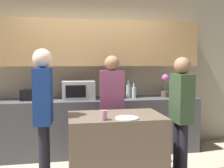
{
  "coord_description": "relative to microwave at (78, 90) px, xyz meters",
  "views": [
    {
      "loc": [
        -0.41,
        -2.87,
        1.53
      ],
      "look_at": [
        0.18,
        0.4,
        1.24
      ],
      "focal_mm": 42.0,
      "sensor_mm": 36.0,
      "label": 1
    }
  ],
  "objects": [
    {
      "name": "back_wall",
      "position": [
        0.2,
        0.27,
        0.47
      ],
      "size": [
        6.4,
        0.4,
        2.7
      ],
      "color": "#B2A893",
      "rests_on": "ground_plane"
    },
    {
      "name": "back_counter",
      "position": [
        0.2,
        0.0,
        -0.61
      ],
      "size": [
        3.6,
        0.62,
        0.91
      ],
      "color": "#4C4C51",
      "rests_on": "ground_plane"
    },
    {
      "name": "kitchen_island",
      "position": [
        0.38,
        -1.23,
        -0.62
      ],
      "size": [
        1.12,
        0.72,
        0.89
      ],
      "color": "brown",
      "rests_on": "ground_plane"
    },
    {
      "name": "microwave",
      "position": [
        0.0,
        0.0,
        0.0
      ],
      "size": [
        0.52,
        0.39,
        0.3
      ],
      "color": "#B7BABC",
      "rests_on": "back_counter"
    },
    {
      "name": "toaster",
      "position": [
        -0.77,
        0.0,
        -0.06
      ],
      "size": [
        0.26,
        0.16,
        0.18
      ],
      "color": "black",
      "rests_on": "back_counter"
    },
    {
      "name": "potted_plant",
      "position": [
        1.49,
        0.0,
        0.05
      ],
      "size": [
        0.14,
        0.14,
        0.39
      ],
      "color": "brown",
      "rests_on": "back_counter"
    },
    {
      "name": "bottle_0",
      "position": [
        0.49,
        -0.08,
        -0.05
      ],
      "size": [
        0.08,
        0.08,
        0.27
      ],
      "color": "maroon",
      "rests_on": "back_counter"
    },
    {
      "name": "bottle_1",
      "position": [
        0.58,
        0.07,
        -0.03
      ],
      "size": [
        0.07,
        0.07,
        0.31
      ],
      "color": "#194723",
      "rests_on": "back_counter"
    },
    {
      "name": "bottle_2",
      "position": [
        0.67,
        -0.03,
        -0.03
      ],
      "size": [
        0.09,
        0.09,
        0.3
      ],
      "color": "silver",
      "rests_on": "back_counter"
    },
    {
      "name": "bottle_3",
      "position": [
        0.77,
        0.06,
        -0.04
      ],
      "size": [
        0.06,
        0.06,
        0.3
      ],
      "color": "#472814",
      "rests_on": "back_counter"
    },
    {
      "name": "bottle_4",
      "position": [
        0.84,
        0.03,
        -0.03
      ],
      "size": [
        0.07,
        0.07,
        0.3
      ],
      "color": "silver",
      "rests_on": "back_counter"
    },
    {
      "name": "bottle_5",
      "position": [
        0.94,
        0.01,
        -0.06
      ],
      "size": [
        0.08,
        0.08,
        0.25
      ],
      "color": "silver",
      "rests_on": "back_counter"
    },
    {
      "name": "plate_on_island",
      "position": [
        0.47,
        -1.46,
        -0.17
      ],
      "size": [
        0.26,
        0.26,
        0.01
      ],
      "color": "white",
      "rests_on": "kitchen_island"
    },
    {
      "name": "cup_0",
      "position": [
        0.2,
        -1.48,
        -0.12
      ],
      "size": [
        0.08,
        0.08,
        0.11
      ],
      "color": "#C08395",
      "rests_on": "kitchen_island"
    },
    {
      "name": "person_left",
      "position": [
        -0.46,
        -1.19,
        -0.07
      ],
      "size": [
        0.22,
        0.35,
        1.67
      ],
      "rotation": [
        0.0,
        0.0,
        -1.62
      ],
      "color": "black",
      "rests_on": "ground_plane"
    },
    {
      "name": "person_center",
      "position": [
        0.45,
        -0.61,
        -0.11
      ],
      "size": [
        0.36,
        0.22,
        1.61
      ],
      "rotation": [
        0.0,
        0.0,
        -3.25
      ],
      "color": "black",
      "rests_on": "ground_plane"
    },
    {
      "name": "person_right",
      "position": [
        1.22,
        -1.22,
        -0.13
      ],
      "size": [
        0.21,
        0.34,
        1.58
      ],
      "rotation": [
        0.0,
        0.0,
        -4.7
      ],
      "color": "black",
      "rests_on": "ground_plane"
    }
  ]
}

